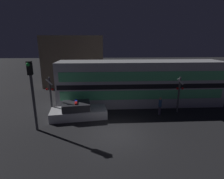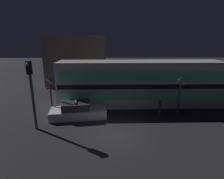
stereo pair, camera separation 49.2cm
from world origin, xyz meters
The scene contains 8 objects.
ground_plane centered at (0.00, 0.00, 0.00)m, with size 120.00×120.00×0.00m, color black.
train centered at (2.84, 6.16, 2.18)m, with size 16.03×3.09×4.37m.
police_car centered at (-2.97, 3.05, 0.54)m, with size 4.79×2.43×1.44m.
pedestrian centered at (4.05, 3.23, 0.81)m, with size 0.26×0.26×1.57m.
crossing_signal_near centered at (5.81, 3.66, 1.76)m, with size 0.65×0.32×3.23m.
crossing_signal_far centered at (-5.33, 3.79, 1.80)m, with size 0.65×0.32×3.33m.
traffic_light_corner centered at (-5.67, 1.00, 3.01)m, with size 0.30×0.46×4.94m.
building_left centered at (-4.90, 14.87, 3.48)m, with size 8.27×4.39×6.96m.
Camera 2 is at (-0.42, -10.72, 6.16)m, focal length 28.00 mm.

